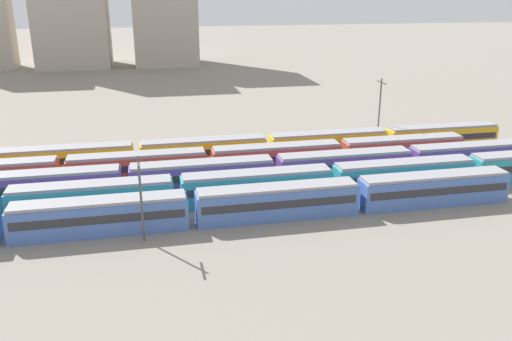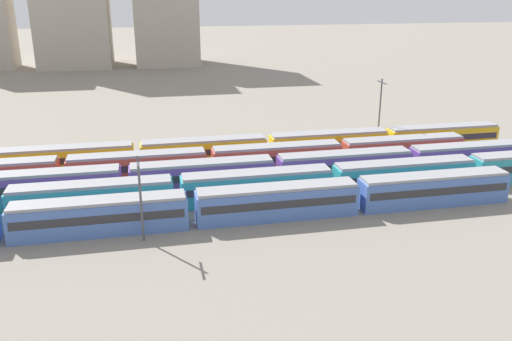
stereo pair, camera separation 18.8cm
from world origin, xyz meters
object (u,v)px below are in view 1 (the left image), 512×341
(train_track_0, at_px, (192,209))
(catenary_pole_1, at_px, (379,110))
(train_track_2, at_px, (275,170))
(train_track_3, at_px, (209,162))
(catenary_pole_2, at_px, (141,194))
(train_track_1, at_px, (332,180))
(train_track_4, at_px, (204,151))

(train_track_0, height_order, catenary_pole_1, catenary_pole_1)
(train_track_0, relative_size, train_track_2, 0.66)
(train_track_2, distance_m, catenary_pole_1, 24.56)
(train_track_0, relative_size, train_track_3, 1.00)
(catenary_pole_1, bearing_deg, catenary_pole_2, -144.50)
(train_track_1, xyz_separation_m, catenary_pole_2, (-22.88, -7.97, 3.12))
(train_track_1, relative_size, catenary_pole_2, 12.52)
(train_track_3, relative_size, catenary_pole_2, 8.31)
(train_track_0, height_order, train_track_1, same)
(train_track_1, relative_size, train_track_2, 1.00)
(train_track_0, height_order, train_track_2, same)
(train_track_1, bearing_deg, train_track_4, 131.80)
(train_track_2, bearing_deg, train_track_4, 127.65)
(catenary_pole_1, bearing_deg, train_track_0, -143.44)
(train_track_0, relative_size, train_track_4, 0.80)
(train_track_0, distance_m, train_track_4, 21.14)
(train_track_1, bearing_deg, train_track_3, 143.13)
(train_track_3, xyz_separation_m, catenary_pole_2, (-9.01, -18.37, 3.12))
(train_track_3, relative_size, catenary_pole_1, 6.81)
(train_track_4, relative_size, catenary_pole_2, 10.42)
(train_track_0, xyz_separation_m, train_track_3, (3.85, 15.60, 0.00))
(train_track_1, relative_size, catenary_pole_1, 10.26)
(train_track_4, height_order, catenary_pole_2, catenary_pole_2)
(train_track_0, relative_size, train_track_1, 0.66)
(catenary_pole_2, bearing_deg, train_track_4, 69.25)
(train_track_2, bearing_deg, train_track_0, -138.60)
(catenary_pole_1, xyz_separation_m, catenary_pole_2, (-37.16, -26.50, -1.02))
(train_track_2, relative_size, train_track_4, 1.20)
(train_track_0, distance_m, train_track_1, 18.47)
(train_track_2, height_order, catenary_pole_1, catenary_pole_1)
(catenary_pole_2, bearing_deg, train_track_0, 28.25)
(train_track_1, xyz_separation_m, train_track_3, (-13.87, 10.40, 0.00))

